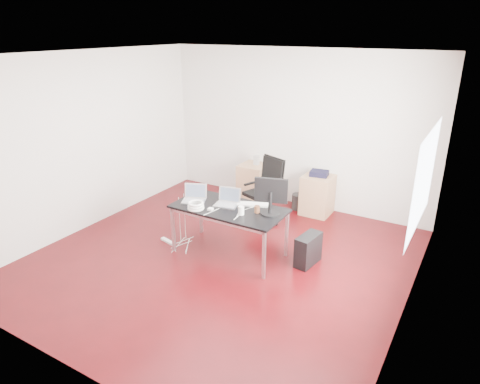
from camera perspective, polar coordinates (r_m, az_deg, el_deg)
The scene contains 18 objects.
room_shell at distance 5.63m, azimuth -2.51°, elevation 3.44°, with size 5.00×5.00×5.00m.
desk at distance 6.07m, azimuth -1.48°, elevation -2.53°, with size 1.60×0.80×0.73m.
office_chair at distance 7.17m, azimuth 3.44°, elevation 0.65°, with size 0.62×0.63×1.08m.
filing_cabinet_left at distance 8.13m, azimuth 1.84°, elevation 1.30°, with size 0.50×0.50×0.70m, color #A67753.
filing_cabinet_right at distance 7.64m, azimuth 10.27°, elevation -0.38°, with size 0.50×0.50×0.70m, color #A67753.
pc_tower at distance 6.07m, azimuth 9.08°, elevation -7.60°, with size 0.20×0.45×0.44m, color black.
wastebasket at distance 7.86m, azimuth 7.80°, elevation -1.27°, with size 0.24×0.24×0.28m, color black.
power_strip at distance 6.74m, azimuth -9.56°, elevation -6.51°, with size 0.30×0.06×0.04m, color white.
laptop_left at distance 6.30m, azimuth -6.13°, elevation -0.66°, with size 0.40×0.37×0.23m.
laptop_right at distance 6.13m, azimuth -1.70°, elevation -1.17°, with size 0.37×0.31×0.23m.
monitor at distance 5.75m, azimuth 4.15°, elevation -0.31°, with size 0.45×0.26×0.51m.
keyboard at distance 6.12m, azimuth 1.70°, elevation -1.65°, with size 0.44×0.14×0.02m, color white.
cup_white at distance 5.80m, azimuth 0.15°, elevation -2.48°, with size 0.08×0.08×0.12m, color white.
cup_brown at distance 5.86m, azimuth 2.29°, elevation -2.31°, with size 0.08×0.08×0.10m, color brown.
cable_coil at distance 6.00m, azimuth -5.91°, elevation -1.84°, with size 0.24×0.24×0.11m.
power_adapter at distance 5.97m, azimuth -3.96°, elevation -2.30°, with size 0.07×0.07×0.03m, color white.
speaker at distance 8.00m, azimuth 2.20°, elevation 4.28°, with size 0.09×0.08×0.18m, color #9E9E9E.
navy_garment at distance 7.53m, azimuth 10.52°, elevation 2.46°, with size 0.30×0.24×0.09m, color black.
Camera 1 is at (2.97, -4.49, 3.12)m, focal length 32.00 mm.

